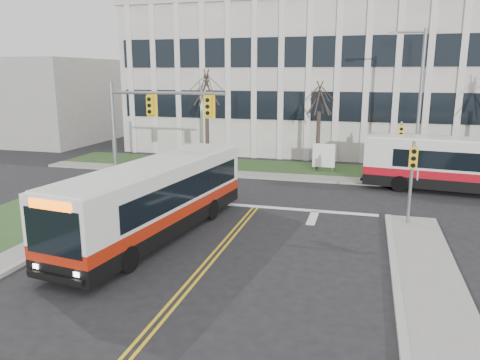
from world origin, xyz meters
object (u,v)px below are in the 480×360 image
(directory_sign, at_px, (324,156))
(bus_main, at_px, (156,200))
(bus_cross, at_px, (470,167))
(newspaper_box_blue, at_px, (39,236))
(streetlight, at_px, (417,98))

(directory_sign, xyz_separation_m, bus_main, (-5.50, -14.59, 0.34))
(bus_cross, relative_size, newspaper_box_blue, 11.94)
(streetlight, xyz_separation_m, bus_cross, (2.88, -2.20, -3.68))
(streetlight, distance_m, bus_main, 17.66)
(bus_main, relative_size, bus_cross, 1.00)
(streetlight, relative_size, bus_main, 0.81)
(directory_sign, relative_size, newspaper_box_blue, 2.11)
(bus_cross, xyz_separation_m, newspaper_box_blue, (-17.72, -13.61, -1.04))
(directory_sign, bearing_deg, newspaper_box_blue, -118.53)
(bus_main, bearing_deg, bus_cross, 46.05)
(streetlight, height_order, bus_cross, streetlight)
(directory_sign, relative_size, bus_cross, 0.18)
(bus_main, height_order, bus_cross, bus_main)
(streetlight, height_order, newspaper_box_blue, streetlight)
(directory_sign, bearing_deg, bus_cross, -22.58)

